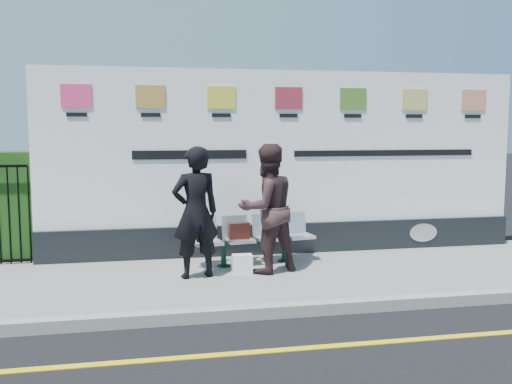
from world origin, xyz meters
TOP-DOWN VIEW (x-y plane):
  - ground at (0.00, 0.00)m, footprint 80.00×80.00m
  - pavement at (0.00, 2.50)m, footprint 14.00×3.00m
  - kerb at (0.00, 1.00)m, footprint 14.00×0.18m
  - yellow_line at (0.00, 0.00)m, footprint 14.00×0.10m
  - billboard at (0.50, 3.85)m, footprint 8.00×0.30m
  - bench at (-0.19, 3.13)m, footprint 1.94×0.79m
  - woman_left at (-1.14, 2.51)m, footprint 0.74×0.57m
  - woman_right at (-0.11, 2.62)m, footprint 1.08×0.96m
  - handbag_brown at (-0.43, 3.09)m, footprint 0.32×0.16m
  - carrier_bag_white at (-0.48, 2.57)m, footprint 0.28×0.17m

SIDE VIEW (x-z plane):
  - ground at x=0.00m, z-range 0.00..0.00m
  - yellow_line at x=0.00m, z-range 0.00..0.01m
  - pavement at x=0.00m, z-range 0.00..0.12m
  - kerb at x=0.00m, z-range 0.00..0.14m
  - carrier_bag_white at x=-0.48m, z-range 0.12..0.40m
  - bench at x=-0.19m, z-range 0.12..0.52m
  - handbag_brown at x=-0.43m, z-range 0.52..0.77m
  - woman_left at x=-1.14m, z-range 0.12..1.94m
  - woman_right at x=-0.11m, z-range 0.12..1.97m
  - billboard at x=0.50m, z-range -0.08..2.92m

